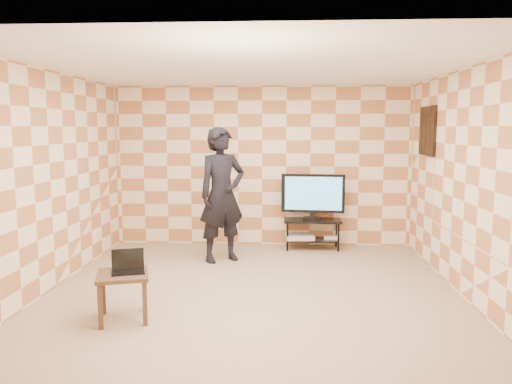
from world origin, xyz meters
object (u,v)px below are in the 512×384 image
at_px(tv, 313,194).
at_px(side_table, 123,281).
at_px(tv_stand, 312,227).
at_px(person, 222,195).

bearing_deg(tv, side_table, -123.86).
relative_size(tv, side_table, 1.61).
xyz_separation_m(tv_stand, side_table, (-2.15, -3.20, 0.05)).
distance_m(side_table, person, 2.58).
bearing_deg(person, side_table, -140.40).
relative_size(tv_stand, person, 0.47).
bearing_deg(tv_stand, person, -150.11).
xyz_separation_m(tv_stand, person, (-1.40, -0.80, 0.64)).
height_order(tv, person, person).
bearing_deg(tv_stand, tv, -84.51).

